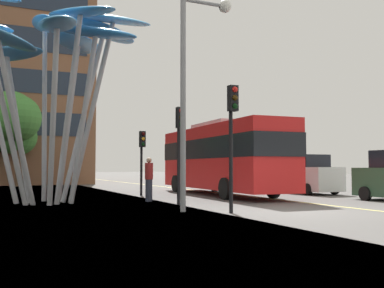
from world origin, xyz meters
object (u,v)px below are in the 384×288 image
traffic_light_kerb_far (180,134)px  pedestrian (149,179)px  traffic_light_kerb_near (232,121)px  car_parked_far (249,173)px  leaf_sculpture (53,43)px  traffic_light_island_mid (142,149)px  street_lamp (196,70)px  car_parked_mid (304,175)px  red_bus (221,155)px

traffic_light_kerb_far → pedestrian: traffic_light_kerb_far is taller
traffic_light_kerb_near → car_parked_far: bearing=56.7°
traffic_light_kerb_near → traffic_light_kerb_far: (-0.24, 3.66, -0.17)m
leaf_sculpture → traffic_light_kerb_far: (4.36, -2.78, -3.75)m
traffic_light_island_mid → street_lamp: 8.56m
traffic_light_kerb_far → car_parked_mid: size_ratio=0.83×
traffic_light_island_mid → car_parked_mid: size_ratio=0.72×
traffic_light_kerb_far → pedestrian: size_ratio=2.04×
car_parked_far → traffic_light_island_mid: bearing=-155.1°
leaf_sculpture → street_lamp: leaf_sculpture is taller
traffic_light_kerb_far → pedestrian: (-0.54, 2.00, -1.77)m
traffic_light_island_mid → red_bus: bearing=-16.1°
car_parked_mid → street_lamp: bearing=-145.6°
car_parked_far → street_lamp: 15.95m
red_bus → traffic_light_island_mid: 4.04m
red_bus → street_lamp: size_ratio=1.58×
traffic_light_kerb_far → car_parked_far: 13.43m
traffic_light_island_mid → pedestrian: 4.08m
car_parked_mid → pedestrian: size_ratio=2.46×
car_parked_far → traffic_light_kerb_near: bearing=-123.3°
car_parked_mid → traffic_light_kerb_far: bearing=-156.1°
red_bus → leaf_sculpture: (-8.59, -1.81, 4.41)m
leaf_sculpture → car_parked_mid: 14.49m
leaf_sculpture → traffic_light_kerb_near: 8.69m
red_bus → traffic_light_island_mid: (-3.87, 1.12, 0.32)m
pedestrian → car_parked_far: bearing=38.9°
traffic_light_kerb_near → traffic_light_kerb_far: bearing=93.7°
red_bus → car_parked_far: size_ratio=2.63×
leaf_sculpture → car_parked_mid: size_ratio=1.96×
street_lamp → red_bus: bearing=56.4°
traffic_light_kerb_far → traffic_light_kerb_near: bearing=-86.3°
traffic_light_island_mid → leaf_sculpture: bearing=-148.1°
leaf_sculpture → traffic_light_island_mid: 6.90m
traffic_light_kerb_far → street_lamp: size_ratio=0.52×
red_bus → car_parked_far: (4.83, 5.17, -1.00)m
red_bus → traffic_light_kerb_far: traffic_light_kerb_far is taller
red_bus → traffic_light_kerb_far: 6.28m
leaf_sculpture → car_parked_mid: (13.37, 1.21, -5.45)m
traffic_light_island_mid → street_lamp: bearing=-95.8°
street_lamp → car_parked_mid: bearing=34.4°
traffic_light_kerb_near → pedestrian: traffic_light_kerb_near is taller
red_bus → leaf_sculpture: leaf_sculpture is taller
traffic_light_kerb_near → street_lamp: bearing=121.8°
traffic_light_kerb_far → street_lamp: street_lamp is taller
street_lamp → pedestrian: size_ratio=3.92×
leaf_sculpture → traffic_light_island_mid: size_ratio=2.72×
traffic_light_island_mid → traffic_light_kerb_near: bearing=-90.7°
traffic_light_kerb_far → traffic_light_island_mid: size_ratio=1.15×
leaf_sculpture → pedestrian: (3.82, -0.78, -5.52)m
leaf_sculpture → traffic_light_kerb_near: (4.60, -6.44, -3.59)m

